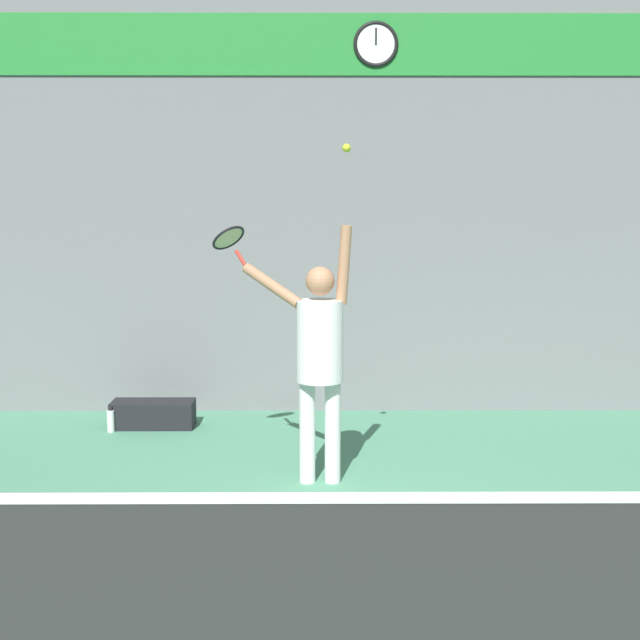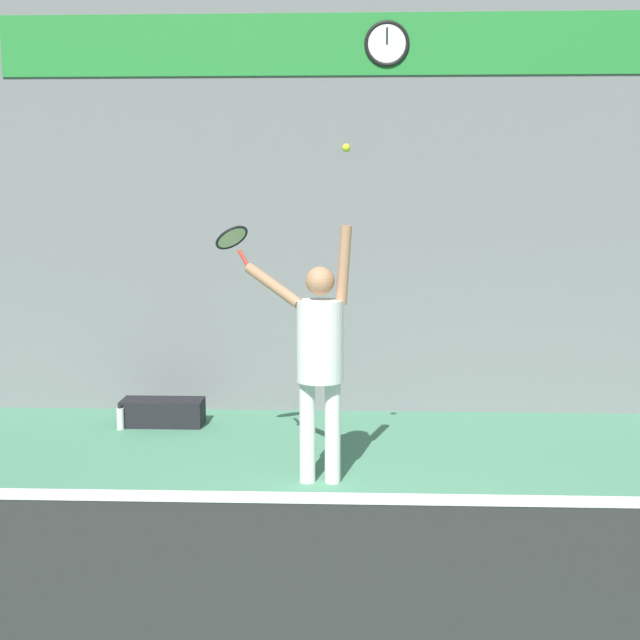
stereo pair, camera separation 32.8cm
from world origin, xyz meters
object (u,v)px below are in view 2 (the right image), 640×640
scoreboard_clock (387,44)px  tennis_ball (346,148)px  tennis_player (319,349)px  water_bottle (120,418)px  tennis_racket (233,239)px  equipment_bag (163,412)px

scoreboard_clock → tennis_ball: size_ratio=7.03×
tennis_player → water_bottle: bearing=142.7°
scoreboard_clock → tennis_racket: 3.06m
tennis_player → tennis_racket: tennis_player is taller
tennis_racket → tennis_ball: (0.97, -0.55, 0.74)m
tennis_ball → water_bottle: tennis_ball is taller
water_bottle → scoreboard_clock: bearing=17.7°
tennis_ball → water_bottle: bearing=144.4°
scoreboard_clock → tennis_player: 3.76m
tennis_ball → water_bottle: 3.83m
scoreboard_clock → water_bottle: (-2.68, -0.85, -3.79)m
equipment_bag → water_bottle: bearing=-153.4°
tennis_player → equipment_bag: size_ratio=2.53×
water_bottle → tennis_ball: bearing=-35.6°
tennis_racket → water_bottle: size_ratio=1.51×
scoreboard_clock → tennis_player: (-0.60, -2.44, -2.79)m
tennis_racket → equipment_bag: size_ratio=0.47×
scoreboard_clock → tennis_ball: (-0.39, -2.49, -1.19)m
scoreboard_clock → tennis_ball: 2.79m
tennis_player → tennis_ball: bearing=-14.2°
water_bottle → equipment_bag: (0.39, 0.19, 0.02)m
scoreboard_clock → equipment_bag: bearing=-164.0°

